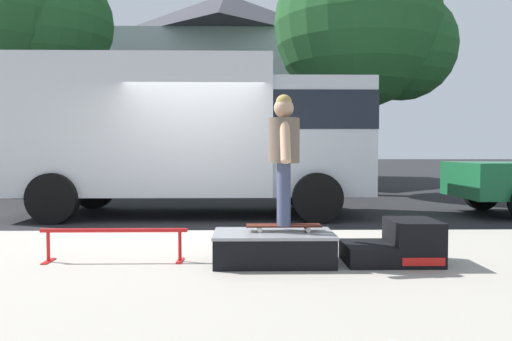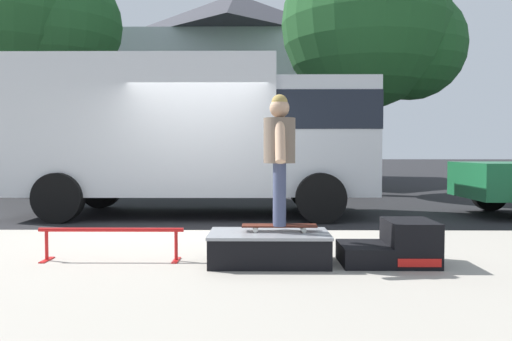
% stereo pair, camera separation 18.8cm
% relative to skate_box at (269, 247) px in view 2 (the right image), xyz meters
% --- Properties ---
extents(ground_plane, '(140.00, 140.00, 0.00)m').
position_rel_skate_box_xyz_m(ground_plane, '(-1.20, 2.65, -0.30)').
color(ground_plane, black).
extents(sidewalk_slab, '(50.00, 5.00, 0.12)m').
position_rel_skate_box_xyz_m(sidewalk_slab, '(-1.20, -0.35, -0.24)').
color(sidewalk_slab, '#A8A093').
rests_on(sidewalk_slab, ground).
extents(skate_box, '(1.24, 0.70, 0.33)m').
position_rel_skate_box_xyz_m(skate_box, '(0.00, 0.00, 0.00)').
color(skate_box, black).
rests_on(skate_box, sidewalk_slab).
extents(kicker_ramp, '(0.96, 0.63, 0.45)m').
position_rel_skate_box_xyz_m(kicker_ramp, '(1.31, -0.00, 0.01)').
color(kicker_ramp, black).
rests_on(kicker_ramp, sidewalk_slab).
extents(grind_rail, '(1.54, 0.28, 0.35)m').
position_rel_skate_box_xyz_m(grind_rail, '(-1.67, 0.11, 0.09)').
color(grind_rail, red).
rests_on(grind_rail, sidewalk_slab).
extents(skateboard, '(0.78, 0.21, 0.07)m').
position_rel_skate_box_xyz_m(skateboard, '(0.11, 0.06, 0.21)').
color(skateboard, '#4C1E14').
rests_on(skateboard, skate_box).
extents(skater_kid, '(0.33, 0.70, 1.36)m').
position_rel_skate_box_xyz_m(skater_kid, '(0.11, 0.06, 1.02)').
color(skater_kid, '#3F4766').
rests_on(skater_kid, skateboard).
extents(box_truck, '(6.91, 2.63, 3.05)m').
position_rel_skate_box_xyz_m(box_truck, '(-1.34, 4.85, 1.40)').
color(box_truck, silver).
rests_on(box_truck, ground).
extents(street_tree_main, '(5.31, 4.83, 7.35)m').
position_rel_skate_box_xyz_m(street_tree_main, '(3.21, 9.34, 4.49)').
color(street_tree_main, brown).
rests_on(street_tree_main, ground).
extents(street_tree_neighbour, '(5.75, 5.23, 8.08)m').
position_rel_skate_box_xyz_m(street_tree_neighbour, '(-6.83, 8.77, 5.01)').
color(street_tree_neighbour, brown).
rests_on(street_tree_neighbour, ground).
extents(house_behind, '(9.54, 8.23, 8.40)m').
position_rel_skate_box_xyz_m(house_behind, '(-1.25, 17.42, 3.95)').
color(house_behind, silver).
rests_on(house_behind, ground).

